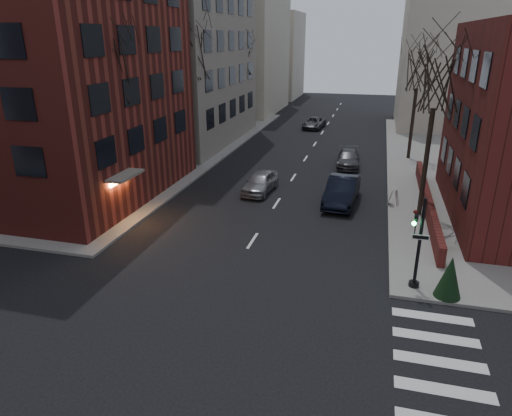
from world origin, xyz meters
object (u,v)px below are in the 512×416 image
Objects in this scene: parked_sedan at (342,191)px; car_lane_gray at (348,159)px; tree_right_b at (419,70)px; car_lane_far at (314,123)px; tree_right_a at (437,79)px; sandwich_board at (394,197)px; tree_left_b at (191,54)px; tree_left_a at (108,70)px; streetlamp_near at (181,122)px; traffic_signal at (417,249)px; streetlamp_far at (252,92)px; car_lane_silver at (260,182)px; evergreen_shrub at (450,277)px; tree_left_c at (242,58)px.

parked_sedan is 1.15× the size of car_lane_gray.
tree_right_b is 17.37m from car_lane_far.
tree_right_a is 7.64m from sandwich_board.
car_lane_far is at bearing 67.70° from tree_left_b.
tree_left_a is at bearing -134.47° from car_lane_gray.
car_lane_far is (7.51, 30.31, -7.84)m from tree_left_a.
car_lane_gray is (12.03, 6.35, -3.58)m from streetlamp_near.
tree_left_a is at bearing -134.36° from tree_right_b.
traffic_signal is 0.64× the size of streetlamp_far.
sandwich_board is at bearing 139.77° from tree_right_a.
car_lane_silver is 2.36× the size of evergreen_shrub.
evergreen_shrub is (5.21, -10.54, 0.19)m from parked_sedan.
sandwich_board is at bearing -52.17° from tree_left_c.
streetlamp_near is 20.00m from streetlamp_far.
streetlamp_far reaches higher than sandwich_board.
tree_right_a reaches higher than evergreen_shrub.
tree_right_a is at bearing 84.53° from traffic_signal.
tree_left_b is at bearing -92.15° from streetlamp_far.
tree_left_a is 15.77m from parked_sedan.
tree_right_b is 17.33m from car_lane_silver.
streetlamp_far is at bearing 117.55° from evergreen_shrub.
tree_right_b is at bearing 73.28° from parked_sedan.
tree_left_a is 18.05m from tree_right_a.
evergreen_shrub reaches higher than parked_sedan.
streetlamp_far is (-17.00, 10.00, -3.35)m from tree_right_b.
streetlamp_near is (-17.00, -10.00, -3.35)m from tree_right_b.
traffic_signal is 0.41× the size of tree_right_a.
tree_right_b is 2.16× the size of car_lane_silver.
streetlamp_far is 1.37× the size of car_lane_far.
car_lane_silver is at bearing 174.21° from parked_sedan.
car_lane_silver is (7.20, 5.95, -7.75)m from tree_left_a.
streetlamp_near is at bearing -102.42° from car_lane_far.
sandwich_board is at bearing -55.71° from streetlamp_far.
tree_left_b is 19.35m from tree_right_a.
traffic_signal is 10.92m from tree_right_a.
tree_right_b is at bearing 45.64° from tree_left_a.
car_lane_gray reaches higher than car_lane_far.
tree_left_b is 1.72× the size of streetlamp_far.
tree_left_b reaches higher than tree_right_a.
sandwich_board is (8.59, -25.04, 0.01)m from car_lane_far.
tree_right_b is (0.00, 14.00, -0.44)m from tree_right_a.
tree_right_b is at bearing 90.00° from tree_right_a.
tree_right_b is 20.01m from streetlamp_near.
tree_left_b is 16.68m from streetlamp_far.
car_lane_gray is 0.99× the size of car_lane_far.
traffic_signal is at bearing -61.64° from tree_left_c.
traffic_signal reaches higher than sandwich_board.
parked_sedan is 5.27× the size of sandwich_board.
traffic_signal is 14.57m from car_lane_silver.
traffic_signal is at bearing -81.15° from car_lane_gray.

